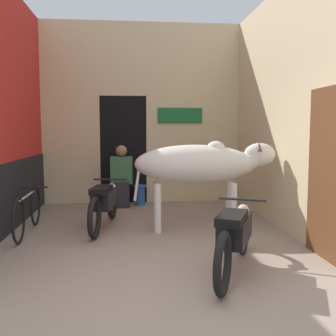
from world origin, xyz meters
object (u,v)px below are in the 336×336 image
Objects in this scene: bicycle at (28,212)px; shopkeeper_seated at (122,175)px; plastic_stool at (140,194)px; motorcycle_far at (104,202)px; motorcycle_near at (235,235)px; cow at (201,165)px.

shopkeeper_seated is (1.38, 1.98, 0.33)m from bicycle.
shopkeeper_seated is 2.99× the size of plastic_stool.
motorcycle_far reaches higher than plastic_stool.
motorcycle_near is 4.14m from plastic_stool.
motorcycle_near is 4.32× the size of plastic_stool.
shopkeeper_seated is at bearing -160.12° from plastic_stool.
cow is 1.67m from motorcycle_far.
cow is at bearing -9.76° from motorcycle_far.
motorcycle_near is (0.04, -1.88, -0.61)m from cow.
motorcycle_near reaches higher than bicycle.
shopkeeper_seated reaches higher than motorcycle_near.
bicycle is (-2.71, 1.90, -0.09)m from motorcycle_near.
shopkeeper_seated is at bearing 108.77° from motorcycle_near.
plastic_stool is at bearing 71.66° from motorcycle_far.
motorcycle_far is at bearing 126.23° from motorcycle_near.
plastic_stool is at bearing 50.24° from bicycle.
motorcycle_far is at bearing 170.24° from cow.
motorcycle_near is 2.65m from motorcycle_far.
motorcycle_near is 1.05× the size of bicycle.
bicycle is (-1.14, -0.23, -0.08)m from motorcycle_far.
cow is at bearing -57.53° from shopkeeper_seated.
cow is at bearing 91.27° from motorcycle_near.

